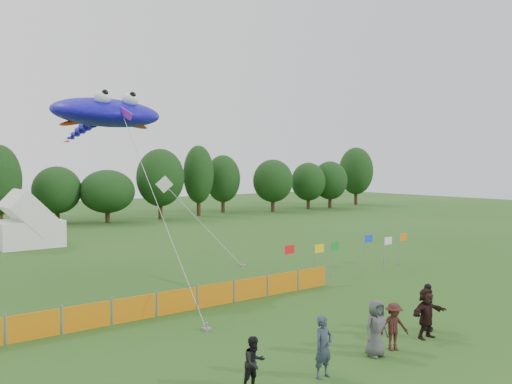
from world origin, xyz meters
TOP-DOWN VIEW (x-y plane):
  - ground at (0.00, 0.00)m, footprint 160.00×160.00m
  - treeline at (1.61, 44.93)m, footprint 104.57×8.78m
  - tent_right at (-2.00, 31.73)m, footprint 4.71×3.77m
  - barrier_fence at (-2.76, 8.01)m, footprint 17.90×0.06m
  - flag_row at (9.11, 8.91)m, footprint 10.73×0.83m
  - spectator_a at (-3.03, -1.15)m, footprint 0.71×0.49m
  - spectator_b at (-5.20, -0.55)m, footprint 0.75×0.59m
  - spectator_c at (0.65, -0.86)m, footprint 1.22×0.99m
  - spectator_d at (3.52, -0.19)m, footprint 1.15×0.89m
  - spectator_e at (-0.31, -0.88)m, footprint 0.99×0.70m
  - spectator_f at (2.68, -0.75)m, footprint 1.76×0.68m
  - stingray_kite at (-2.53, 15.95)m, footprint 6.46×18.60m
  - small_kite_white at (6.05, 22.51)m, footprint 1.35×10.29m

SIDE VIEW (x-z plane):
  - ground at x=0.00m, z-range 0.00..0.00m
  - barrier_fence at x=-2.76m, z-range 0.00..1.00m
  - spectator_b at x=-5.20m, z-range 0.00..1.52m
  - spectator_c at x=0.65m, z-range 0.00..1.65m
  - spectator_d at x=3.52m, z-range 0.00..1.82m
  - spectator_f at x=2.68m, z-range 0.00..1.85m
  - spectator_a at x=-3.03m, z-range 0.00..1.88m
  - spectator_e at x=-0.31m, z-range 0.00..1.90m
  - flag_row at x=9.11m, z-range 0.27..2.54m
  - tent_right at x=-2.00m, z-range 0.02..3.34m
  - small_kite_white at x=6.05m, z-range 0.89..6.37m
  - treeline at x=1.61m, z-range 0.00..8.36m
  - stingray_kite at x=-2.53m, z-range 3.98..14.15m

